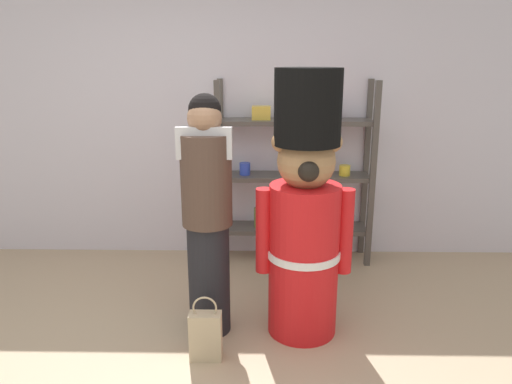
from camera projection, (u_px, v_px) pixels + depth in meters
back_wall at (220, 118)px, 4.42m from camera, size 6.40×0.12×2.60m
merchandise_shelf at (294, 173)px, 4.32m from camera, size 1.39×0.35×1.66m
teddy_bear_guard at (305, 215)px, 3.12m from camera, size 0.64×0.49×1.78m
person_shopper at (207, 214)px, 3.13m from camera, size 0.35×0.33×1.63m
shopping_bag at (206, 335)px, 2.98m from camera, size 0.20×0.10×0.43m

